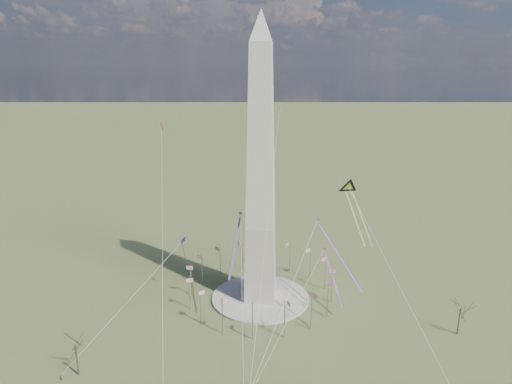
# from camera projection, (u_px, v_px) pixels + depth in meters

# --- Properties ---
(ground) EXTENTS (2000.00, 2000.00, 0.00)m
(ground) POSITION_uv_depth(u_px,v_px,m) (260.00, 298.00, 169.23)
(ground) COLOR brown
(ground) RESTS_ON ground
(plaza) EXTENTS (36.00, 36.00, 0.80)m
(plaza) POSITION_uv_depth(u_px,v_px,m) (260.00, 298.00, 169.12)
(plaza) COLOR beige
(plaza) RESTS_ON ground
(washington_monument) EXTENTS (15.56, 15.56, 100.00)m
(washington_monument) POSITION_uv_depth(u_px,v_px,m) (261.00, 173.00, 156.08)
(washington_monument) COLOR #B0AB94
(washington_monument) RESTS_ON plaza
(flagpole_ring) EXTENTS (54.40, 54.40, 13.00)m
(flagpole_ring) POSITION_uv_depth(u_px,v_px,m) (260.00, 281.00, 167.23)
(flagpole_ring) COLOR #B8BABF
(flagpole_ring) RESTS_ON ground
(tree_near) EXTENTS (7.91, 7.91, 13.85)m
(tree_near) POSITION_uv_depth(u_px,v_px,m) (461.00, 307.00, 144.47)
(tree_near) COLOR #4C3A2E
(tree_near) RESTS_ON ground
(tree_far) EXTENTS (7.90, 7.90, 13.82)m
(tree_far) POSITION_uv_depth(u_px,v_px,m) (75.00, 344.00, 125.33)
(tree_far) COLOR #4C3A2E
(tree_far) RESTS_ON ground
(person_west) EXTENTS (0.90, 0.80, 1.54)m
(person_west) POSITION_uv_depth(u_px,v_px,m) (61.00, 377.00, 125.65)
(person_west) COLOR gray
(person_west) RESTS_ON ground
(kite_delta_black) EXTENTS (11.11, 21.98, 17.91)m
(kite_delta_black) POSITION_uv_depth(u_px,v_px,m) (349.00, 190.00, 157.80)
(kite_delta_black) COLOR black
(kite_delta_black) RESTS_ON ground
(kite_diamond_purple) EXTENTS (2.10, 3.26, 9.97)m
(kite_diamond_purple) POSITION_uv_depth(u_px,v_px,m) (183.00, 243.00, 167.13)
(kite_diamond_purple) COLOR #431A78
(kite_diamond_purple) RESTS_ON ground
(kite_streamer_left) EXTENTS (14.67, 20.69, 16.52)m
(kite_streamer_left) POSITION_uv_depth(u_px,v_px,m) (332.00, 243.00, 145.41)
(kite_streamer_left) COLOR #DA4E22
(kite_streamer_left) RESTS_ON ground
(kite_streamer_mid) EXTENTS (2.19, 23.17, 15.91)m
(kite_streamer_mid) POSITION_uv_depth(u_px,v_px,m) (237.00, 235.00, 156.44)
(kite_streamer_mid) COLOR #DA4E22
(kite_streamer_mid) RESTS_ON ground
(kite_streamer_right) EXTENTS (7.20, 19.92, 14.06)m
(kite_streamer_right) POSITION_uv_depth(u_px,v_px,m) (330.00, 269.00, 165.25)
(kite_streamer_right) COLOR #DA4E22
(kite_streamer_right) RESTS_ON ground
(kite_small_red) EXTENTS (1.09, 1.53, 3.85)m
(kite_small_red) POSITION_uv_depth(u_px,v_px,m) (162.00, 124.00, 185.79)
(kite_small_red) COLOR red
(kite_small_red) RESTS_ON ground
(kite_small_white) EXTENTS (1.26, 1.88, 4.03)m
(kite_small_white) POSITION_uv_depth(u_px,v_px,m) (279.00, 113.00, 190.81)
(kite_small_white) COLOR silver
(kite_small_white) RESTS_ON ground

